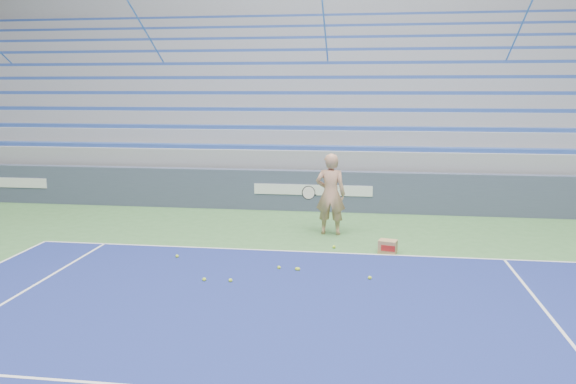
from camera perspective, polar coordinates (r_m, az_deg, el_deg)
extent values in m
cube|color=white|center=(11.53, 0.68, -6.03)|extent=(10.97, 0.05, 0.00)
cube|color=#3E475E|center=(15.28, 2.57, 0.13)|extent=(30.00, 0.30, 1.10)
cube|color=white|center=(18.29, -26.82, 0.87)|extent=(2.60, 0.02, 0.28)
cube|color=white|center=(15.12, 2.52, 0.21)|extent=(3.20, 0.02, 0.28)
cube|color=gray|center=(19.76, 3.81, 2.47)|extent=(30.00, 8.50, 1.10)
cube|color=gray|center=(19.66, 3.84, 4.78)|extent=(30.00, 8.50, 0.50)
cube|color=#2A489A|center=(15.79, 2.84, 4.51)|extent=(29.60, 0.42, 0.11)
cube|color=gray|center=(20.04, 3.94, 6.32)|extent=(30.00, 7.65, 0.50)
cube|color=#2A489A|center=(16.59, 3.11, 6.53)|extent=(29.60, 0.42, 0.11)
cube|color=gray|center=(20.44, 4.04, 7.80)|extent=(30.00, 6.80, 0.50)
cube|color=#2A489A|center=(17.41, 3.37, 8.36)|extent=(29.60, 0.42, 0.11)
cube|color=gray|center=(20.85, 4.14, 9.23)|extent=(30.00, 5.95, 0.50)
cube|color=#2A489A|center=(18.25, 3.60, 10.02)|extent=(29.60, 0.42, 0.11)
cube|color=gray|center=(21.27, 4.24, 10.60)|extent=(30.00, 5.10, 0.50)
cube|color=#2A489A|center=(19.10, 3.82, 11.54)|extent=(29.60, 0.42, 0.11)
cube|color=gray|center=(21.70, 4.33, 11.92)|extent=(30.00, 4.25, 0.50)
cube|color=#2A489A|center=(19.96, 4.02, 12.92)|extent=(29.60, 0.42, 0.11)
cube|color=gray|center=(22.14, 4.42, 13.18)|extent=(30.00, 3.40, 0.50)
cube|color=#2A489A|center=(20.84, 4.20, 14.19)|extent=(29.60, 0.42, 0.11)
cube|color=gray|center=(22.59, 4.51, 14.39)|extent=(30.00, 2.55, 0.50)
cube|color=#2A489A|center=(21.72, 4.37, 15.36)|extent=(29.60, 0.42, 0.11)
cube|color=gray|center=(23.05, 4.59, 15.56)|extent=(30.00, 1.70, 0.50)
cube|color=#2A489A|center=(22.61, 4.53, 16.44)|extent=(29.60, 0.42, 0.11)
cube|color=gray|center=(23.53, 4.67, 16.68)|extent=(30.00, 0.85, 0.50)
cube|color=#2A489A|center=(23.51, 4.68, 17.43)|extent=(29.60, 0.42, 0.11)
cube|color=gray|center=(24.11, 4.70, 11.29)|extent=(31.00, 0.40, 7.30)
cylinder|color=#387CC5|center=(23.70, -27.19, 12.51)|extent=(0.05, 8.53, 5.04)
cylinder|color=#387CC5|center=(20.91, -13.18, 13.79)|extent=(0.05, 8.53, 5.04)
cylinder|color=#387CC5|center=(19.61, 3.96, 14.27)|extent=(0.05, 8.53, 5.04)
cylinder|color=#387CC5|center=(20.10, 21.78, 13.48)|extent=(0.05, 8.53, 5.04)
imported|color=tan|center=(12.76, 4.35, -0.22)|extent=(0.70, 0.48, 1.86)
cylinder|color=black|center=(12.53, 2.68, -0.30)|extent=(0.12, 0.27, 0.08)
cylinder|color=beige|center=(12.25, 2.10, -0.07)|extent=(0.29, 0.16, 0.28)
torus|color=black|center=(12.25, 2.10, -0.07)|extent=(0.31, 0.18, 0.30)
cube|color=#A98151|center=(11.61, 10.09, -5.48)|extent=(0.41, 0.34, 0.26)
cube|color=#B21E19|center=(11.48, 10.12, -5.66)|extent=(0.28, 0.08, 0.12)
sphere|color=#C7EE30|center=(10.36, 1.05, -7.85)|extent=(0.07, 0.07, 0.07)
sphere|color=#C7EE30|center=(9.83, -5.86, -8.93)|extent=(0.07, 0.07, 0.07)
sphere|color=#C7EE30|center=(10.37, 0.89, -7.83)|extent=(0.07, 0.07, 0.07)
sphere|color=#C7EE30|center=(10.45, -0.93, -7.68)|extent=(0.07, 0.07, 0.07)
sphere|color=#C7EE30|center=(10.01, 8.31, -8.63)|extent=(0.07, 0.07, 0.07)
sphere|color=#C7EE30|center=(9.93, -8.51, -8.79)|extent=(0.07, 0.07, 0.07)
sphere|color=#C7EE30|center=(11.34, -11.21, -6.42)|extent=(0.07, 0.07, 0.07)
sphere|color=#C7EE30|center=(11.81, 4.69, -5.57)|extent=(0.07, 0.07, 0.07)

